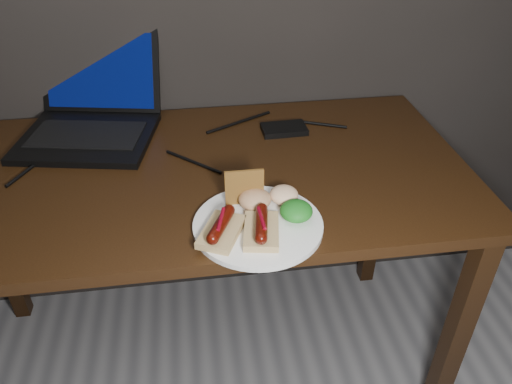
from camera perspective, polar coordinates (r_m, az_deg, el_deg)
name	(u,v)px	position (r m, az deg, el deg)	size (l,w,h in m)	color
desk	(191,199)	(1.30, -7.39, -0.74)	(1.40, 0.70, 0.75)	black
laptop	(92,114)	(1.47, -18.26, 8.48)	(0.41, 0.43, 0.25)	black
hard_drive	(284,129)	(1.41, 3.22, 7.19)	(0.12, 0.08, 0.02)	black
desk_cables	(194,143)	(1.36, -7.12, 5.63)	(0.89, 0.32, 0.01)	black
plate	(258,225)	(1.05, 0.23, -3.78)	(0.27, 0.27, 0.01)	white
bread_sausage_left	(221,228)	(1.01, -3.99, -4.17)	(0.11, 0.13, 0.04)	#D7C07E
bread_sausage_center	(261,228)	(1.01, 0.63, -4.09)	(0.09, 0.13, 0.04)	#D7C07E
crispbread	(244,187)	(1.08, -1.33, 0.56)	(0.09, 0.01, 0.09)	#A1712C
salad_greens	(296,211)	(1.05, 4.63, -2.17)	(0.07, 0.07, 0.04)	#105010
salsa_mound	(255,199)	(1.08, -0.14, -0.83)	(0.07, 0.07, 0.04)	#9B2D0F
coleslaw_mound	(284,195)	(1.10, 3.20, -0.32)	(0.06, 0.06, 0.04)	silver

